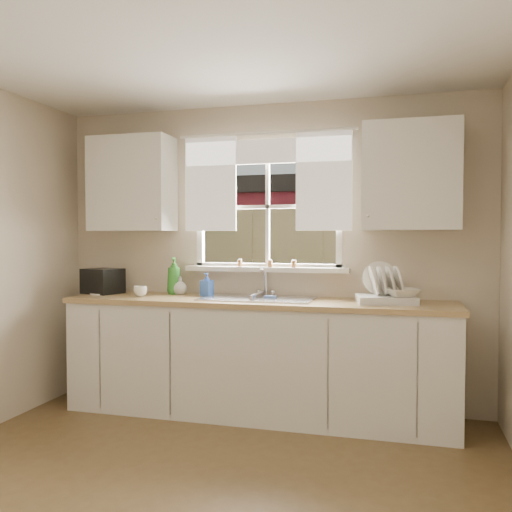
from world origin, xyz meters
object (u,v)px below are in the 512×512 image
(soap_bottle_a, at_px, (174,276))
(black_appliance, at_px, (103,281))
(dish_rack, at_px, (385,293))
(cup, at_px, (140,291))

(soap_bottle_a, bearing_deg, black_appliance, -172.17)
(dish_rack, distance_m, black_appliance, 2.38)
(black_appliance, bearing_deg, dish_rack, 15.96)
(cup, height_order, black_appliance, black_appliance)
(dish_rack, height_order, cup, dish_rack)
(dish_rack, relative_size, cup, 4.29)
(soap_bottle_a, xyz_separation_m, cup, (-0.19, -0.25, -0.11))
(dish_rack, relative_size, black_appliance, 1.61)
(dish_rack, bearing_deg, cup, -177.45)
(soap_bottle_a, distance_m, cup, 0.33)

